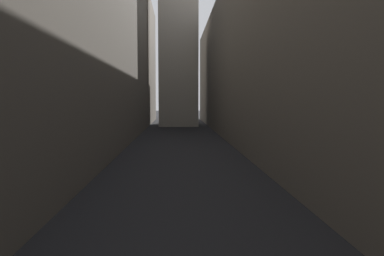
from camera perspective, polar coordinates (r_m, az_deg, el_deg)
name	(u,v)px	position (r m, az deg, el deg)	size (l,w,h in m)	color
ground_plane	(180,146)	(40.79, -1.78, -2.65)	(264.00, 264.00, 0.00)	black
building_block_left	(65,27)	(44.81, -18.24, 13.93)	(13.56, 108.00, 25.19)	#60594F
building_block_right	(298,55)	(44.83, 15.33, 10.38)	(15.03, 108.00, 19.61)	#60594F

